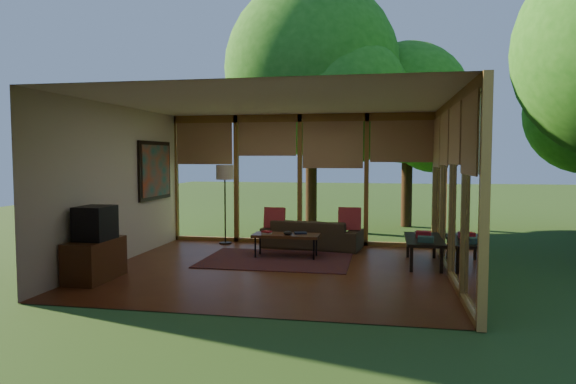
% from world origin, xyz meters
% --- Properties ---
extents(floor, '(5.50, 5.50, 0.00)m').
position_xyz_m(floor, '(0.00, 0.00, 0.00)').
color(floor, brown).
rests_on(floor, ground).
extents(ceiling, '(5.50, 5.50, 0.00)m').
position_xyz_m(ceiling, '(0.00, 0.00, 2.70)').
color(ceiling, white).
rests_on(ceiling, ground).
extents(wall_left, '(0.04, 5.00, 2.70)m').
position_xyz_m(wall_left, '(-2.75, 0.00, 1.35)').
color(wall_left, beige).
rests_on(wall_left, ground).
extents(wall_front, '(5.50, 0.04, 2.70)m').
position_xyz_m(wall_front, '(0.00, -2.50, 1.35)').
color(wall_front, beige).
rests_on(wall_front, ground).
extents(window_wall_back, '(5.50, 0.12, 2.70)m').
position_xyz_m(window_wall_back, '(0.00, 2.50, 1.35)').
color(window_wall_back, olive).
rests_on(window_wall_back, ground).
extents(window_wall_right, '(0.12, 5.00, 2.70)m').
position_xyz_m(window_wall_right, '(2.75, 0.00, 1.35)').
color(window_wall_right, olive).
rests_on(window_wall_right, ground).
extents(tree_nw, '(4.28, 4.28, 6.11)m').
position_xyz_m(tree_nw, '(-0.05, 4.60, 3.97)').
color(tree_nw, '#3C2416').
rests_on(tree_nw, ground).
extents(tree_ne, '(3.13, 3.13, 4.78)m').
position_xyz_m(tree_ne, '(2.31, 5.70, 3.20)').
color(tree_ne, '#3C2416').
rests_on(tree_ne, ground).
extents(rug, '(2.57, 1.82, 0.01)m').
position_xyz_m(rug, '(-0.12, 0.71, 0.01)').
color(rug, maroon).
rests_on(rug, floor).
extents(sofa, '(2.04, 1.05, 0.57)m').
position_xyz_m(sofa, '(0.33, 2.00, 0.28)').
color(sofa, '#3C2F1E').
rests_on(sofa, floor).
extents(pillow_left, '(0.41, 0.22, 0.43)m').
position_xyz_m(pillow_left, '(-0.42, 1.95, 0.59)').
color(pillow_left, maroon).
rests_on(pillow_left, sofa).
extents(pillow_right, '(0.44, 0.24, 0.46)m').
position_xyz_m(pillow_right, '(1.08, 1.95, 0.60)').
color(pillow_right, maroon).
rests_on(pillow_right, sofa).
extents(ct_book_lower, '(0.19, 0.15, 0.03)m').
position_xyz_m(ct_book_lower, '(-0.35, 0.93, 0.44)').
color(ct_book_lower, beige).
rests_on(ct_book_lower, coffee_table).
extents(ct_book_upper, '(0.19, 0.17, 0.03)m').
position_xyz_m(ct_book_upper, '(-0.35, 0.93, 0.47)').
color(ct_book_upper, maroon).
rests_on(ct_book_upper, coffee_table).
extents(ct_book_side, '(0.25, 0.21, 0.03)m').
position_xyz_m(ct_book_side, '(0.25, 1.06, 0.44)').
color(ct_book_side, black).
rests_on(ct_book_side, coffee_table).
extents(ct_bowl, '(0.16, 0.16, 0.07)m').
position_xyz_m(ct_bowl, '(0.05, 0.88, 0.46)').
color(ct_bowl, black).
rests_on(ct_bowl, coffee_table).
extents(media_cabinet, '(0.50, 1.00, 0.60)m').
position_xyz_m(media_cabinet, '(-2.47, -1.20, 0.30)').
color(media_cabinet, '#542F17').
rests_on(media_cabinet, floor).
extents(television, '(0.45, 0.55, 0.50)m').
position_xyz_m(television, '(-2.45, -1.20, 0.85)').
color(television, black).
rests_on(television, media_cabinet).
extents(console_book_a, '(0.27, 0.21, 0.09)m').
position_xyz_m(console_book_a, '(2.40, 0.39, 0.50)').
color(console_book_a, '#2D5049').
rests_on(console_book_a, side_console).
extents(console_book_b, '(0.27, 0.21, 0.11)m').
position_xyz_m(console_book_b, '(2.40, 0.84, 0.51)').
color(console_book_b, maroon).
rests_on(console_book_b, side_console).
extents(console_book_c, '(0.24, 0.20, 0.06)m').
position_xyz_m(console_book_c, '(2.40, 1.24, 0.48)').
color(console_book_c, beige).
rests_on(console_book_c, side_console).
extents(floor_lamp, '(0.36, 0.36, 1.65)m').
position_xyz_m(floor_lamp, '(-1.53, 2.17, 1.41)').
color(floor_lamp, black).
rests_on(floor_lamp, floor).
extents(coffee_table, '(1.20, 0.50, 0.43)m').
position_xyz_m(coffee_table, '(-0.00, 0.98, 0.39)').
color(coffee_table, '#542F17').
rests_on(coffee_table, floor).
extents(side_console, '(0.60, 1.40, 0.46)m').
position_xyz_m(side_console, '(2.40, 0.79, 0.41)').
color(side_console, black).
rests_on(side_console, floor).
extents(wall_painting, '(0.06, 1.35, 1.15)m').
position_xyz_m(wall_painting, '(-2.71, 1.40, 1.55)').
color(wall_painting, black).
rests_on(wall_painting, wall_left).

